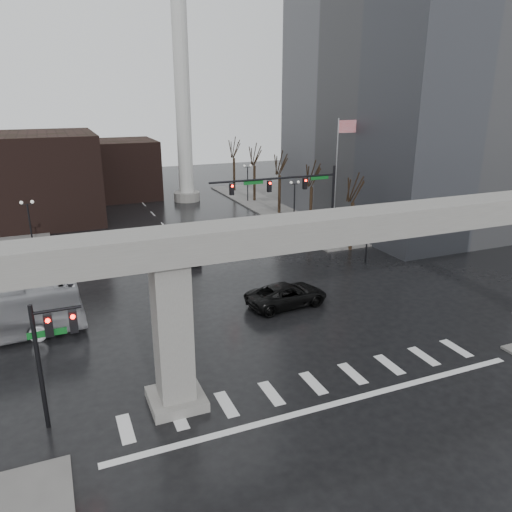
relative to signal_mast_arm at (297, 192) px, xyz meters
name	(u,v)px	position (x,y,z in m)	size (l,w,h in m)	color
ground	(304,374)	(-8.99, -18.80, -5.83)	(160.00, 160.00, 0.00)	black
sidewalk_ne	(349,202)	(17.01, 17.20, -5.75)	(28.00, 36.00, 0.15)	slate
elevated_guideway	(331,249)	(-7.73, -18.80, 1.05)	(48.00, 2.60, 8.70)	gray
office_tower	(428,27)	(19.01, 7.20, 15.17)	(22.00, 26.00, 42.00)	slate
building_far_left	(24,178)	(-22.99, 23.20, -0.83)	(16.00, 14.00, 10.00)	black
building_far_mid	(120,169)	(-10.99, 33.20, -1.83)	(10.00, 10.00, 8.00)	black
smokestack	(183,100)	(-2.99, 27.20, 7.52)	(3.60, 3.60, 30.00)	beige
signal_mast_arm	(297,192)	(0.00, 0.00, 0.00)	(12.12, 0.43, 8.00)	black
signal_left_pole	(50,344)	(-21.24, -18.30, -1.76)	(2.30, 0.30, 6.00)	black
flagpole_assembly	(339,165)	(6.30, 3.20, 1.70)	(2.06, 0.12, 12.00)	silver
lamp_right_0	(368,225)	(4.51, -4.80, -2.36)	(1.22, 0.32, 5.11)	black
lamp_right_1	(294,196)	(4.51, 9.20, -2.36)	(1.22, 0.32, 5.11)	black
lamp_right_2	(248,177)	(4.51, 23.20, -2.36)	(1.22, 0.32, 5.11)	black
lamp_left_0	(26,265)	(-22.49, -4.80, -2.36)	(1.22, 0.32, 5.11)	black
lamp_left_1	(29,218)	(-22.49, 9.20, -2.36)	(1.22, 0.32, 5.11)	black
lamp_left_2	(31,191)	(-22.49, 23.20, -2.36)	(1.22, 0.32, 5.11)	black
tree_right_0	(352,221)	(5.54, -0.78, -3.04)	(1.09, 1.58, 7.50)	black
tree_right_1	(311,204)	(5.54, 7.22, -2.98)	(1.09, 1.61, 7.67)	black
tree_right_2	(280,190)	(5.54, 15.22, -2.91)	(1.10, 1.63, 7.85)	black
tree_right_3	(255,180)	(5.54, 23.22, -2.85)	(1.11, 1.66, 8.02)	black
tree_right_4	(234,171)	(5.54, 31.22, -2.79)	(1.12, 1.69, 8.19)	black
pickup_truck	(287,295)	(-5.92, -10.34, -5.01)	(2.70, 5.86, 1.63)	black
far_car	(185,253)	(-9.98, 1.94, -5.04)	(1.85, 4.60, 1.57)	black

